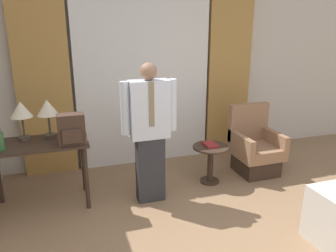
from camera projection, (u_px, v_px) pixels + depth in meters
wall_back at (142, 72)px, 4.83m from camera, size 10.00×0.06×2.70m
curtain_sheer_center at (144, 78)px, 4.73m from camera, size 1.96×0.06×2.58m
curtain_drape_left at (43, 83)px, 4.32m from camera, size 0.70×0.06×2.58m
curtain_drape_right at (229, 73)px, 5.14m from camera, size 0.70×0.06×2.58m
desk at (39, 153)px, 3.65m from camera, size 1.08×0.57×0.78m
table_lamp_left at (21, 111)px, 3.60m from camera, size 0.24×0.24×0.44m
table_lamp_right at (48, 109)px, 3.69m from camera, size 0.24×0.24×0.44m
bottle_near_edge at (0, 141)px, 3.36m from camera, size 0.08×0.08×0.24m
backpack at (71, 130)px, 3.51m from camera, size 0.29×0.19×0.34m
person at (150, 129)px, 3.71m from camera, size 0.64×0.21×1.64m
armchair at (255, 149)px, 4.63m from camera, size 0.60×0.62×0.95m
side_table at (210, 158)px, 4.31m from camera, size 0.47×0.47×0.51m
book at (210, 145)px, 4.27m from camera, size 0.16×0.22×0.03m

